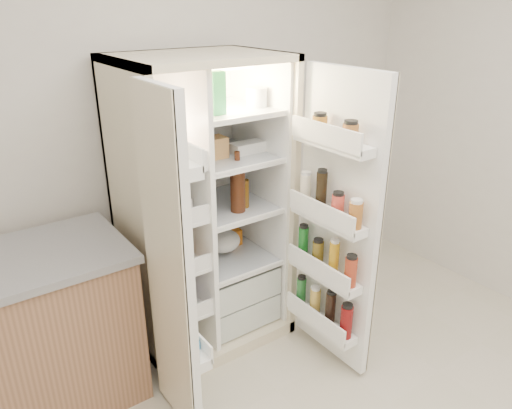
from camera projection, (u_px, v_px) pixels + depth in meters
wall_back at (173, 122)px, 3.08m from camera, size 4.00×0.02×2.70m
refrigerator at (203, 227)px, 3.05m from camera, size 0.92×0.70×1.80m
freezer_door at (171, 271)px, 2.26m from camera, size 0.15×0.40×1.72m
fridge_door at (335, 228)px, 2.73m from camera, size 0.17×0.58×1.72m
kitchen_counter at (10, 343)px, 2.46m from camera, size 1.25×0.66×0.91m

